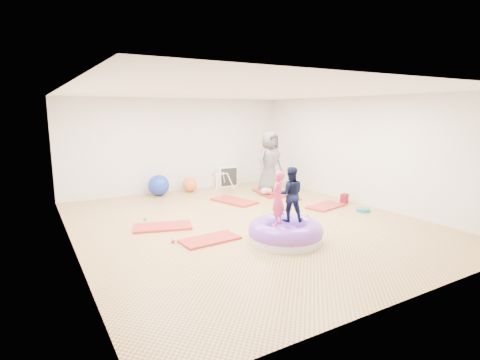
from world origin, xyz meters
TOP-DOWN VIEW (x-y plane):
  - room at (0.00, 0.00)m, footprint 7.01×8.01m
  - gym_mat_front_left at (-1.23, -0.67)m, footprint 1.14×0.63m
  - gym_mat_mid_left at (-1.74, 0.55)m, footprint 1.31×0.91m
  - gym_mat_center_back at (0.68, 1.78)m, footprint 0.97×1.39m
  - gym_mat_right at (2.46, 0.13)m, footprint 1.19×0.79m
  - gym_mat_rear_right at (2.10, 2.15)m, footprint 0.86×1.35m
  - inflatable_cushion at (-0.02, -1.42)m, footprint 1.40×1.40m
  - child_pink at (-0.22, -1.43)m, footprint 0.44×0.40m
  - child_navy at (0.13, -1.34)m, footprint 0.63×0.59m
  - adult_caregiver at (2.05, 2.10)m, footprint 0.96×0.70m
  - infant at (1.85, 1.93)m, footprint 0.35×0.35m
  - ball_pit_balls at (0.43, -0.31)m, footprint 4.31×3.14m
  - exercise_ball_blue at (-0.82, 3.58)m, footprint 0.61×0.61m
  - exercise_ball_orange at (0.16, 3.60)m, footprint 0.45×0.45m
  - infant_play_gym at (1.10, 3.38)m, footprint 0.68×0.64m
  - cube_shelf at (1.54, 3.79)m, footprint 0.66×0.33m
  - balance_disc at (2.92, -0.66)m, footprint 0.33×0.33m
  - backpack at (3.10, 0.14)m, footprint 0.26×0.21m
  - yellow_toy at (-1.19, -0.72)m, footprint 0.19×0.19m

SIDE VIEW (x-z plane):
  - yellow_toy at x=-1.19m, z-range 0.00..0.03m
  - gym_mat_right at x=2.46m, z-range 0.00..0.05m
  - gym_mat_front_left at x=-1.23m, z-range 0.00..0.05m
  - gym_mat_mid_left at x=-1.74m, z-range 0.00..0.05m
  - gym_mat_rear_right at x=2.10m, z-range 0.00..0.05m
  - gym_mat_center_back at x=0.68m, z-range 0.00..0.05m
  - balance_disc at x=2.92m, z-range 0.00..0.07m
  - ball_pit_balls at x=0.43m, z-range 0.00..0.08m
  - backpack at x=3.10m, z-range 0.00..0.26m
  - infant at x=1.85m, z-range 0.05..0.26m
  - inflatable_cushion at x=-0.02m, z-range -0.05..0.39m
  - exercise_ball_orange at x=0.16m, z-range 0.00..0.45m
  - exercise_ball_blue at x=-0.82m, z-range 0.00..0.61m
  - cube_shelf at x=1.54m, z-range 0.00..0.66m
  - infant_play_gym at x=1.10m, z-range 0.09..0.60m
  - child_pink at x=-0.22m, z-range 0.41..1.41m
  - child_navy at x=0.13m, z-range 0.41..1.45m
  - adult_caregiver at x=2.05m, z-range 0.05..1.85m
  - room at x=0.00m, z-range 0.00..2.80m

